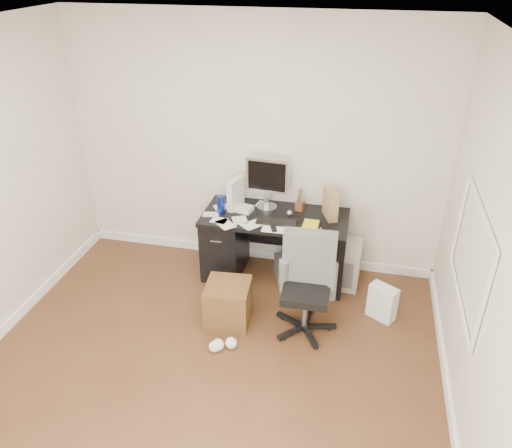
{
  "coord_description": "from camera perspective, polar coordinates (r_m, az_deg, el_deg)",
  "views": [
    {
      "loc": [
        1.11,
        -2.82,
        3.17
      ],
      "look_at": [
        0.2,
        1.2,
        0.88
      ],
      "focal_mm": 35.0,
      "sensor_mm": 36.0,
      "label": 1
    }
  ],
  "objects": [
    {
      "name": "shopping_bag",
      "position": [
        5.02,
        14.23,
        -8.68
      ],
      "size": [
        0.32,
        0.3,
        0.36
      ],
      "primitive_type": "cube",
      "rotation": [
        0.0,
        0.0,
        -0.55
      ],
      "color": "white",
      "rests_on": "ground"
    },
    {
      "name": "desk",
      "position": [
        5.33,
        2.13,
        -2.37
      ],
      "size": [
        1.5,
        0.7,
        0.75
      ],
      "color": "black",
      "rests_on": "ground"
    },
    {
      "name": "keyboard",
      "position": [
        5.01,
        2.34,
        0.23
      ],
      "size": [
        0.41,
        0.15,
        0.02
      ],
      "primitive_type": "cube",
      "rotation": [
        0.0,
        0.0,
        0.02
      ],
      "color": "black",
      "rests_on": "desk"
    },
    {
      "name": "paper_remote",
      "position": [
        4.92,
        2.2,
        -0.4
      ],
      "size": [
        0.26,
        0.21,
        0.02
      ],
      "primitive_type": null,
      "rotation": [
        0.0,
        0.0,
        0.03
      ],
      "color": "white",
      "rests_on": "desk"
    },
    {
      "name": "yellow_book",
      "position": [
        4.95,
        6.33,
        -0.22
      ],
      "size": [
        0.17,
        0.21,
        0.04
      ],
      "primitive_type": "cube",
      "rotation": [
        0.0,
        0.0,
        -0.02
      ],
      "color": "yellow",
      "rests_on": "desk"
    },
    {
      "name": "white_binder",
      "position": [
        5.26,
        -2.33,
        3.52
      ],
      "size": [
        0.19,
        0.3,
        0.32
      ],
      "primitive_type": "cube",
      "rotation": [
        0.0,
        0.0,
        -0.23
      ],
      "color": "silver",
      "rests_on": "desk"
    },
    {
      "name": "loose_papers",
      "position": [
        5.15,
        -0.09,
        0.93
      ],
      "size": [
        1.1,
        0.6,
        0.0
      ],
      "primitive_type": null,
      "color": "white",
      "rests_on": "desk"
    },
    {
      "name": "magazine_file",
      "position": [
        5.11,
        8.51,
        2.29
      ],
      "size": [
        0.21,
        0.29,
        0.3
      ],
      "primitive_type": "cube",
      "rotation": [
        0.0,
        0.0,
        0.36
      ],
      "color": "olive",
      "rests_on": "desk"
    },
    {
      "name": "desk_printer",
      "position": [
        5.48,
        4.3,
        -5.02
      ],
      "size": [
        0.47,
        0.43,
        0.22
      ],
      "primitive_type": "cube",
      "rotation": [
        0.0,
        0.0,
        0.36
      ],
      "color": "slate",
      "rests_on": "ground"
    },
    {
      "name": "computer_mouse",
      "position": [
        5.14,
        3.87,
        1.23
      ],
      "size": [
        0.08,
        0.08,
        0.07
      ],
      "primitive_type": "sphere",
      "rotation": [
        0.0,
        0.0,
        -0.27
      ],
      "color": "#AAA9AE",
      "rests_on": "desk"
    },
    {
      "name": "travel_mug",
      "position": [
        5.18,
        -4.03,
        2.24
      ],
      "size": [
        0.1,
        0.1,
        0.19
      ],
      "primitive_type": "cylinder",
      "rotation": [
        0.0,
        0.0,
        0.19
      ],
      "color": "navy",
      "rests_on": "desk"
    },
    {
      "name": "office_chair",
      "position": [
        4.56,
        5.77,
        -7.21
      ],
      "size": [
        0.57,
        0.57,
        0.98
      ],
      "primitive_type": null,
      "rotation": [
        0.0,
        0.0,
        0.02
      ],
      "color": "#4F514F",
      "rests_on": "ground"
    },
    {
      "name": "ground",
      "position": [
        4.39,
        -6.31,
        -17.48
      ],
      "size": [
        4.0,
        4.0,
        0.0
      ],
      "primitive_type": "plane",
      "color": "#4D2C18",
      "rests_on": "ground"
    },
    {
      "name": "pen_cup",
      "position": [
        5.23,
        5.05,
        2.77
      ],
      "size": [
        0.12,
        0.12,
        0.24
      ],
      "primitive_type": null,
      "rotation": [
        0.0,
        0.0,
        -0.21
      ],
      "color": "#542E18",
      "rests_on": "desk"
    },
    {
      "name": "lcd_monitor",
      "position": [
        5.18,
        1.28,
        4.63
      ],
      "size": [
        0.46,
        0.29,
        0.57
      ],
      "primitive_type": null,
      "rotation": [
        0.0,
        0.0,
        -0.07
      ],
      "color": "#AAA9AE",
      "rests_on": "desk"
    },
    {
      "name": "room_shell",
      "position": [
        3.41,
        -7.13,
        2.36
      ],
      "size": [
        4.02,
        4.02,
        2.71
      ],
      "color": "beige",
      "rests_on": "ground"
    },
    {
      "name": "wicker_basket",
      "position": [
        4.83,
        -3.2,
        -8.97
      ],
      "size": [
        0.44,
        0.44,
        0.41
      ],
      "primitive_type": "cube",
      "rotation": [
        0.0,
        0.0,
        0.08
      ],
      "color": "#462E15",
      "rests_on": "ground"
    },
    {
      "name": "pc_tower",
      "position": [
        5.42,
        10.73,
        -4.51
      ],
      "size": [
        0.22,
        0.46,
        0.45
      ],
      "primitive_type": "cube",
      "rotation": [
        0.0,
        0.0,
        -0.05
      ],
      "color": "#BCB7AA",
      "rests_on": "ground"
    }
  ]
}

